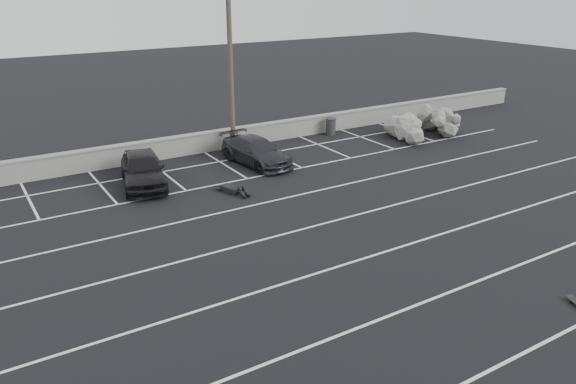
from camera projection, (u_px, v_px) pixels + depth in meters
ground at (350, 263)px, 18.25m from camera, size 120.00×120.00×0.00m
seawall at (185, 145)px, 29.17m from camera, size 50.00×0.45×1.06m
stall_lines at (278, 217)px, 21.71m from camera, size 36.00×20.05×0.01m
car_left at (143, 169)px, 24.78m from camera, size 2.76×4.76×1.52m
car_right at (256, 151)px, 27.72m from camera, size 2.32×4.67×1.30m
utility_pole at (230, 60)px, 28.19m from camera, size 1.26×0.25×9.46m
trash_bin at (331, 126)px, 32.98m from camera, size 0.71×0.71×0.98m
riprap_pile at (414, 127)px, 32.53m from camera, size 5.25×3.69×1.43m
person at (229, 186)px, 24.30m from camera, size 2.09×2.81×0.47m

